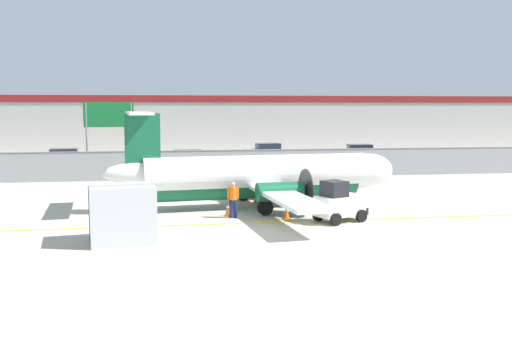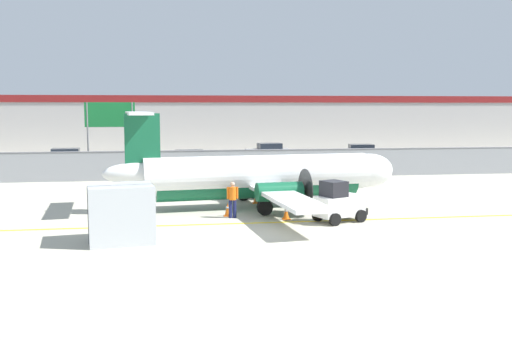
{
  "view_description": "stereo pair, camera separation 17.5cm",
  "coord_description": "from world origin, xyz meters",
  "px_view_note": "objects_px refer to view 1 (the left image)",
  "views": [
    {
      "loc": [
        -5.0,
        -22.69,
        5.14
      ],
      "look_at": [
        -0.37,
        6.97,
        1.8
      ],
      "focal_mm": 40.0,
      "sensor_mm": 36.0,
      "label": 1
    },
    {
      "loc": [
        -4.83,
        -22.72,
        5.14
      ],
      "look_at": [
        -0.37,
        6.97,
        1.8
      ],
      "focal_mm": 40.0,
      "sensor_mm": 36.0,
      "label": 2
    }
  ],
  "objects_px": {
    "baggage_tug": "(339,203)",
    "cargo_container": "(122,214)",
    "traffic_cone_far_right": "(347,194)",
    "commuter_airplane": "(264,176)",
    "parked_car_2": "(267,151)",
    "parked_car_3": "(361,153)",
    "parked_car_1": "(187,160)",
    "highway_sign": "(109,121)",
    "traffic_cone_near_right": "(287,213)",
    "parked_car_0": "(66,158)",
    "traffic_cone_far_left": "(228,210)",
    "ground_crew_worker": "(233,198)",
    "traffic_cone_near_left": "(256,198)"
  },
  "relations": [
    {
      "from": "ground_crew_worker",
      "to": "parked_car_0",
      "type": "distance_m",
      "value": 26.14
    },
    {
      "from": "commuter_airplane",
      "to": "parked_car_3",
      "type": "relative_size",
      "value": 3.67
    },
    {
      "from": "commuter_airplane",
      "to": "parked_car_2",
      "type": "relative_size",
      "value": 3.72
    },
    {
      "from": "parked_car_2",
      "to": "traffic_cone_near_left",
      "type": "bearing_deg",
      "value": 74.13
    },
    {
      "from": "parked_car_3",
      "to": "traffic_cone_near_right",
      "type": "bearing_deg",
      "value": -108.46
    },
    {
      "from": "parked_car_2",
      "to": "parked_car_1",
      "type": "bearing_deg",
      "value": 40.13
    },
    {
      "from": "traffic_cone_far_right",
      "to": "parked_car_1",
      "type": "relative_size",
      "value": 0.15
    },
    {
      "from": "baggage_tug",
      "to": "traffic_cone_near_right",
      "type": "bearing_deg",
      "value": 134.4
    },
    {
      "from": "ground_crew_worker",
      "to": "parked_car_0",
      "type": "xyz_separation_m",
      "value": [
        -11.44,
        23.51,
        -0.06
      ]
    },
    {
      "from": "cargo_container",
      "to": "traffic_cone_far_right",
      "type": "relative_size",
      "value": 4.19
    },
    {
      "from": "traffic_cone_far_right",
      "to": "parked_car_1",
      "type": "xyz_separation_m",
      "value": [
        -8.32,
        15.79,
        0.58
      ]
    },
    {
      "from": "traffic_cone_far_right",
      "to": "traffic_cone_near_right",
      "type": "bearing_deg",
      "value": -131.62
    },
    {
      "from": "traffic_cone_far_right",
      "to": "highway_sign",
      "type": "height_order",
      "value": "highway_sign"
    },
    {
      "from": "baggage_tug",
      "to": "ground_crew_worker",
      "type": "distance_m",
      "value": 4.9
    },
    {
      "from": "ground_crew_worker",
      "to": "cargo_container",
      "type": "bearing_deg",
      "value": -51.4
    },
    {
      "from": "traffic_cone_far_left",
      "to": "parked_car_0",
      "type": "distance_m",
      "value": 25.66
    },
    {
      "from": "commuter_airplane",
      "to": "traffic_cone_near_right",
      "type": "height_order",
      "value": "commuter_airplane"
    },
    {
      "from": "traffic_cone_near_left",
      "to": "parked_car_2",
      "type": "xyz_separation_m",
      "value": [
        4.83,
        24.12,
        0.58
      ]
    },
    {
      "from": "commuter_airplane",
      "to": "parked_car_0",
      "type": "xyz_separation_m",
      "value": [
        -13.37,
        20.86,
        -0.71
      ]
    },
    {
      "from": "traffic_cone_far_right",
      "to": "parked_car_1",
      "type": "bearing_deg",
      "value": 117.78
    },
    {
      "from": "baggage_tug",
      "to": "cargo_container",
      "type": "bearing_deg",
      "value": 171.31
    },
    {
      "from": "traffic_cone_far_right",
      "to": "traffic_cone_near_left",
      "type": "bearing_deg",
      "value": -174.51
    },
    {
      "from": "parked_car_2",
      "to": "highway_sign",
      "type": "distance_m",
      "value": 17.99
    },
    {
      "from": "baggage_tug",
      "to": "ground_crew_worker",
      "type": "height_order",
      "value": "baggage_tug"
    },
    {
      "from": "baggage_tug",
      "to": "traffic_cone_far_right",
      "type": "height_order",
      "value": "baggage_tug"
    },
    {
      "from": "commuter_airplane",
      "to": "traffic_cone_far_left",
      "type": "xyz_separation_m",
      "value": [
        -2.11,
        -2.19,
        -1.29
      ]
    },
    {
      "from": "commuter_airplane",
      "to": "ground_crew_worker",
      "type": "distance_m",
      "value": 3.34
    },
    {
      "from": "cargo_container",
      "to": "parked_car_2",
      "type": "xyz_separation_m",
      "value": [
        11.24,
        32.07,
        -0.21
      ]
    },
    {
      "from": "traffic_cone_far_right",
      "to": "traffic_cone_far_left",
      "type": "bearing_deg",
      "value": -151.28
    },
    {
      "from": "highway_sign",
      "to": "baggage_tug",
      "type": "bearing_deg",
      "value": -57.32
    },
    {
      "from": "traffic_cone_far_right",
      "to": "parked_car_0",
      "type": "xyz_separation_m",
      "value": [
        -18.35,
        19.16,
        0.58
      ]
    },
    {
      "from": "cargo_container",
      "to": "traffic_cone_near_right",
      "type": "height_order",
      "value": "cargo_container"
    },
    {
      "from": "baggage_tug",
      "to": "traffic_cone_far_left",
      "type": "distance_m",
      "value": 5.27
    },
    {
      "from": "parked_car_3",
      "to": "highway_sign",
      "type": "xyz_separation_m",
      "value": [
        -22.07,
        -8.23,
        3.24
      ]
    },
    {
      "from": "traffic_cone_far_left",
      "to": "parked_car_2",
      "type": "bearing_deg",
      "value": 76.32
    },
    {
      "from": "cargo_container",
      "to": "parked_car_0",
      "type": "height_order",
      "value": "cargo_container"
    },
    {
      "from": "traffic_cone_near_right",
      "to": "parked_car_0",
      "type": "xyz_separation_m",
      "value": [
        -13.84,
        24.24,
        0.58
      ]
    },
    {
      "from": "traffic_cone_far_right",
      "to": "parked_car_2",
      "type": "distance_m",
      "value": 23.63
    },
    {
      "from": "traffic_cone_near_left",
      "to": "parked_car_3",
      "type": "height_order",
      "value": "parked_car_3"
    },
    {
      "from": "ground_crew_worker",
      "to": "parked_car_3",
      "type": "height_order",
      "value": "same"
    },
    {
      "from": "ground_crew_worker",
      "to": "cargo_container",
      "type": "distance_m",
      "value": 6.27
    },
    {
      "from": "ground_crew_worker",
      "to": "baggage_tug",
      "type": "bearing_deg",
      "value": 68.24
    },
    {
      "from": "baggage_tug",
      "to": "cargo_container",
      "type": "height_order",
      "value": "cargo_container"
    },
    {
      "from": "commuter_airplane",
      "to": "highway_sign",
      "type": "relative_size",
      "value": 2.92
    },
    {
      "from": "ground_crew_worker",
      "to": "cargo_container",
      "type": "height_order",
      "value": "cargo_container"
    },
    {
      "from": "parked_car_3",
      "to": "parked_car_2",
      "type": "bearing_deg",
      "value": 167.82
    },
    {
      "from": "cargo_container",
      "to": "baggage_tug",
      "type": "bearing_deg",
      "value": 5.85
    },
    {
      "from": "traffic_cone_near_right",
      "to": "parked_car_0",
      "type": "bearing_deg",
      "value": 119.73
    },
    {
      "from": "traffic_cone_far_right",
      "to": "ground_crew_worker",
      "type": "bearing_deg",
      "value": -147.83
    },
    {
      "from": "cargo_container",
      "to": "parked_car_3",
      "type": "xyz_separation_m",
      "value": [
        19.64,
        29.07,
        -0.21
      ]
    }
  ]
}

